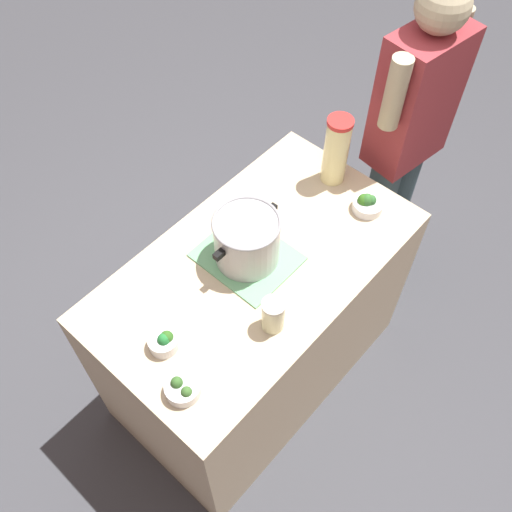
# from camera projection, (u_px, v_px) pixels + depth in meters

# --- Properties ---
(ground_plane) EXTENTS (8.00, 8.00, 0.00)m
(ground_plane) POSITION_uv_depth(u_px,v_px,m) (256.00, 367.00, 2.88)
(ground_plane) COLOR #44464C
(counter_slab) EXTENTS (1.29, 0.73, 0.91)m
(counter_slab) POSITION_uv_depth(u_px,v_px,m) (256.00, 323.00, 2.52)
(counter_slab) COLOR beige
(counter_slab) RESTS_ON ground_plane
(dish_cloth) EXTENTS (0.29, 0.35, 0.01)m
(dish_cloth) POSITION_uv_depth(u_px,v_px,m) (247.00, 257.00, 2.16)
(dish_cloth) COLOR #74BD85
(dish_cloth) RESTS_ON counter_slab
(cooking_pot) EXTENTS (0.32, 0.25, 0.20)m
(cooking_pot) POSITION_uv_depth(u_px,v_px,m) (246.00, 240.00, 2.07)
(cooking_pot) COLOR #B7B7BC
(cooking_pot) RESTS_ON dish_cloth
(lemonade_pitcher) EXTENTS (0.10, 0.10, 0.31)m
(lemonade_pitcher) POSITION_uv_depth(u_px,v_px,m) (336.00, 150.00, 2.27)
(lemonade_pitcher) COLOR #F6E89F
(lemonade_pitcher) RESTS_ON counter_slab
(mason_jar) EXTENTS (0.08, 0.08, 0.14)m
(mason_jar) POSITION_uv_depth(u_px,v_px,m) (273.00, 315.00, 1.94)
(mason_jar) COLOR beige
(mason_jar) RESTS_ON counter_slab
(broccoli_bowl_front) EXTENTS (0.10, 0.10, 0.08)m
(broccoli_bowl_front) POSITION_uv_depth(u_px,v_px,m) (164.00, 341.00, 1.92)
(broccoli_bowl_front) COLOR silver
(broccoli_bowl_front) RESTS_ON counter_slab
(broccoli_bowl_center) EXTENTS (0.12, 0.12, 0.07)m
(broccoli_bowl_center) POSITION_uv_depth(u_px,v_px,m) (182.00, 388.00, 1.83)
(broccoli_bowl_center) COLOR silver
(broccoli_bowl_center) RESTS_ON counter_slab
(broccoli_bowl_back) EXTENTS (0.12, 0.12, 0.08)m
(broccoli_bowl_back) POSITION_uv_depth(u_px,v_px,m) (367.00, 204.00, 2.28)
(broccoli_bowl_back) COLOR silver
(broccoli_bowl_back) RESTS_ON counter_slab
(person_cook) EXTENTS (0.50, 0.25, 1.66)m
(person_cook) POSITION_uv_depth(u_px,v_px,m) (404.00, 142.00, 2.51)
(person_cook) COLOR #3C555E
(person_cook) RESTS_ON ground_plane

